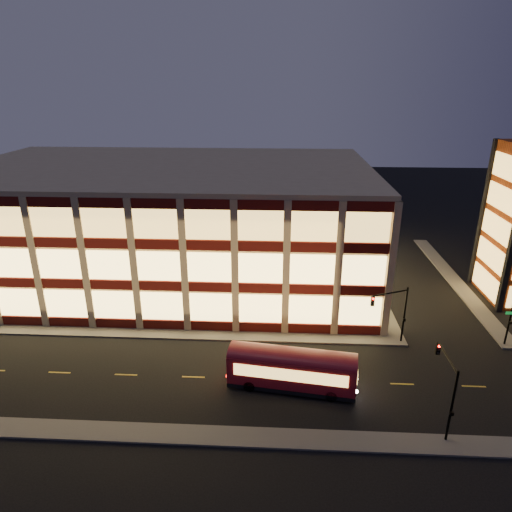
{
  "coord_description": "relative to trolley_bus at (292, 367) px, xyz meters",
  "views": [
    {
      "loc": [
        11.29,
        -39.01,
        24.22
      ],
      "look_at": [
        8.72,
        8.0,
        6.07
      ],
      "focal_mm": 32.0,
      "sensor_mm": 36.0,
      "label": 1
    }
  ],
  "objects": [
    {
      "name": "traffic_signal_near",
      "position": [
        10.98,
        -4.13,
        2.15
      ],
      "size": [
        0.32,
        4.45,
        6.0
      ],
      "color": "black",
      "rests_on": "ground"
    },
    {
      "name": "sidewalk_office_east",
      "position": [
        10.48,
        23.9,
        -1.91
      ],
      "size": [
        2.0,
        30.0,
        0.15
      ],
      "primitive_type": "cube",
      "color": "#514F4C",
      "rests_on": "ground"
    },
    {
      "name": "sidewalk_tower_west",
      "position": [
        21.48,
        23.9,
        -1.91
      ],
      "size": [
        2.0,
        30.0,
        0.15
      ],
      "primitive_type": "cube",
      "color": "#514F4C",
      "rests_on": "ground"
    },
    {
      "name": "sidewalk_office_south",
      "position": [
        -15.52,
        7.9,
        -1.91
      ],
      "size": [
        54.0,
        2.0,
        0.15
      ],
      "primitive_type": "cube",
      "color": "#514F4C",
      "rests_on": "ground"
    },
    {
      "name": "sidewalk_near",
      "position": [
        -12.52,
        -6.1,
        -1.91
      ],
      "size": [
        100.0,
        2.0,
        0.15
      ],
      "primitive_type": "cube",
      "color": "#514F4C",
      "rests_on": "ground"
    },
    {
      "name": "trolley_bus",
      "position": [
        0.0,
        0.0,
        0.0
      ],
      "size": [
        10.82,
        4.08,
        3.58
      ],
      "rotation": [
        0.0,
        0.0,
        -0.14
      ],
      "color": "maroon",
      "rests_on": "ground"
    },
    {
      "name": "office_building",
      "position": [
        -15.44,
        23.82,
        5.27
      ],
      "size": [
        50.45,
        30.45,
        14.5
      ],
      "color": "tan",
      "rests_on": "ground"
    },
    {
      "name": "traffic_signal_far",
      "position": [
        9.69,
        7.14,
        2.13
      ],
      "size": [
        3.79,
        1.87,
        6.0
      ],
      "color": "black",
      "rests_on": "ground"
    },
    {
      "name": "ground",
      "position": [
        -12.52,
        6.9,
        -1.98
      ],
      "size": [
        200.0,
        200.0,
        0.0
      ],
      "primitive_type": "plane",
      "color": "black",
      "rests_on": "ground"
    }
  ]
}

